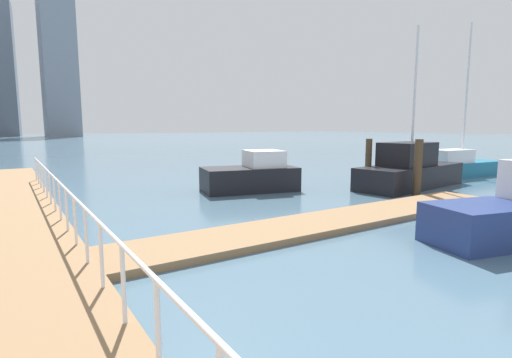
{
  "coord_description": "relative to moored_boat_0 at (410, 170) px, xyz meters",
  "views": [
    {
      "loc": [
        -4.3,
        2.6,
        2.94
      ],
      "look_at": [
        0.86,
        10.57,
        1.65
      ],
      "focal_mm": 27.22,
      "sensor_mm": 36.0,
      "label": 1
    }
  ],
  "objects": [
    {
      "name": "ground_plane",
      "position": [
        -12.03,
        5.81,
        -0.83
      ],
      "size": [
        300.0,
        300.0,
        0.0
      ],
      "primitive_type": "plane",
      "color": "slate"
    },
    {
      "name": "floating_dock",
      "position": [
        -8.11,
        -3.22,
        -0.74
      ],
      "size": [
        14.85,
        2.0,
        0.18
      ],
      "primitive_type": "cube",
      "color": "#93704C",
      "rests_on": "ground_plane"
    },
    {
      "name": "boardwalk_railing",
      "position": [
        -15.18,
        -3.99,
        0.38
      ],
      "size": [
        0.06,
        26.89,
        1.08
      ],
      "color": "white",
      "rests_on": "boardwalk"
    },
    {
      "name": "dock_piling_0",
      "position": [
        -1.91,
        0.89,
        0.35
      ],
      "size": [
        0.3,
        0.3,
        2.36
      ],
      "primitive_type": "cylinder",
      "color": "#473826",
      "rests_on": "ground_plane"
    },
    {
      "name": "dock_piling_1",
      "position": [
        -1.8,
        -1.67,
        0.37
      ],
      "size": [
        0.33,
        0.33,
        2.41
      ],
      "primitive_type": "cylinder",
      "color": "#473826",
      "rests_on": "ground_plane"
    },
    {
      "name": "moored_boat_0",
      "position": [
        0.0,
        0.0,
        0.0
      ],
      "size": [
        6.79,
        2.94,
        7.55
      ],
      "color": "black",
      "rests_on": "ground_plane"
    },
    {
      "name": "moored_boat_1",
      "position": [
        5.96,
        0.93,
        -0.18
      ],
      "size": [
        6.34,
        2.15,
        8.73
      ],
      "color": "#1E6B8C",
      "rests_on": "ground_plane"
    },
    {
      "name": "moored_boat_4",
      "position": [
        -6.91,
        3.32,
        -0.13
      ],
      "size": [
        4.6,
        3.03,
        1.84
      ],
      "color": "black",
      "rests_on": "ground_plane"
    },
    {
      "name": "skyline_tower_3",
      "position": [
        -1.91,
        113.33,
        19.84
      ],
      "size": [
        8.69,
        12.12,
        41.34
      ],
      "primitive_type": "cube",
      "rotation": [
        0.0,
        0.0,
        0.01
      ],
      "color": "gray",
      "rests_on": "ground_plane"
    }
  ]
}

